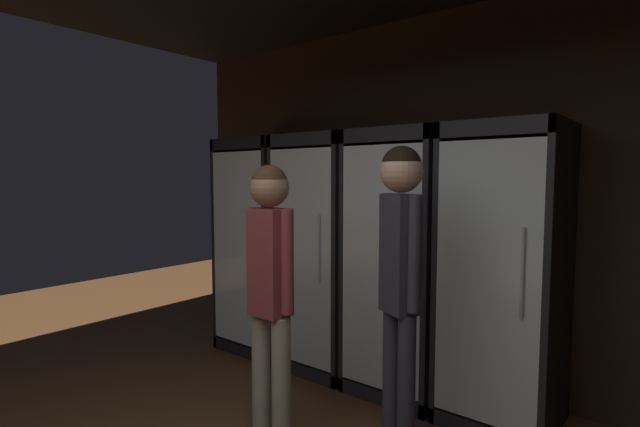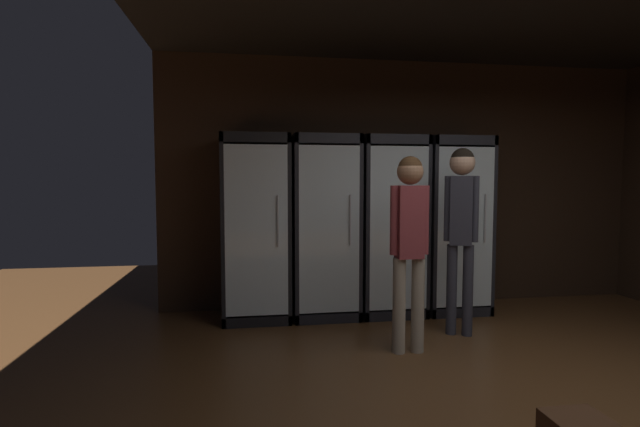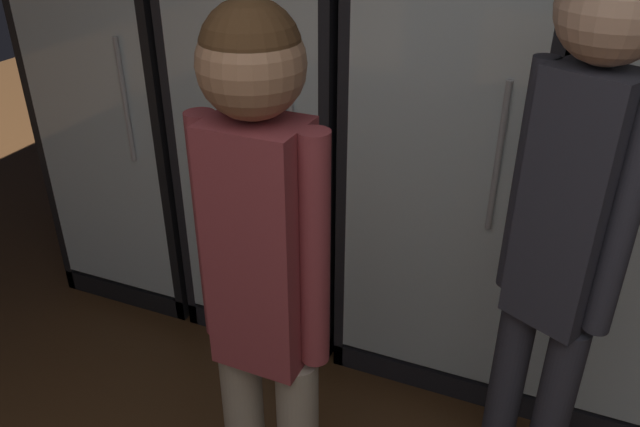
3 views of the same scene
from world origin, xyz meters
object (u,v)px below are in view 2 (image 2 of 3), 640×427
at_px(cooler_left, 324,228).
at_px(cooler_right, 450,227).
at_px(cooler_far_left, 256,229).
at_px(cooler_center, 388,227).
at_px(shopper_near, 409,232).
at_px(shopper_far, 461,214).

relative_size(cooler_left, cooler_right, 1.00).
xyz_separation_m(cooler_far_left, cooler_right, (2.15, -0.00, -0.01)).
height_order(cooler_center, cooler_right, same).
bearing_deg(cooler_right, cooler_left, -179.97).
height_order(cooler_left, cooler_center, same).
height_order(cooler_far_left, cooler_center, same).
height_order(cooler_left, shopper_near, cooler_left).
height_order(cooler_far_left, cooler_right, same).
bearing_deg(cooler_far_left, cooler_left, -0.11).
bearing_deg(cooler_center, cooler_left, -179.84).
height_order(cooler_right, shopper_near, cooler_right).
relative_size(cooler_center, shopper_near, 1.16).
bearing_deg(shopper_near, cooler_far_left, 135.36).
bearing_deg(shopper_near, cooler_center, 81.06).
bearing_deg(cooler_center, shopper_near, -98.94).
bearing_deg(cooler_center, cooler_far_left, -179.97).
bearing_deg(shopper_near, cooler_right, 53.41).
distance_m(cooler_center, shopper_near, 1.24).
bearing_deg(cooler_far_left, shopper_far, -25.04).
bearing_deg(cooler_center, cooler_right, -0.10).
bearing_deg(cooler_left, shopper_near, -66.80).
height_order(cooler_far_left, shopper_far, cooler_far_left).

